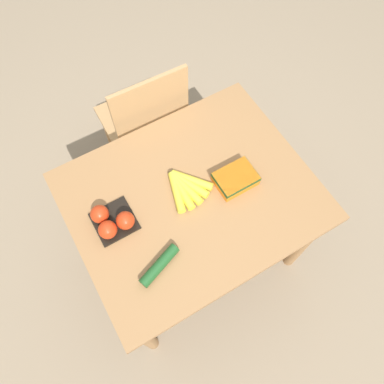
{
  "coord_description": "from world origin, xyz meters",
  "views": [
    {
      "loc": [
        -0.34,
        -0.58,
        2.16
      ],
      "look_at": [
        0.0,
        0.0,
        0.77
      ],
      "focal_mm": 35.0,
      "sensor_mm": 36.0,
      "label": 1
    }
  ],
  "objects_px": {
    "banana_bunch": "(185,187)",
    "tomato_pack": "(112,221)",
    "carrot_bag": "(236,178)",
    "chair": "(146,123)",
    "cucumber_near": "(159,265)"
  },
  "relations": [
    {
      "from": "chair",
      "to": "carrot_bag",
      "type": "relative_size",
      "value": 5.46
    },
    {
      "from": "banana_bunch",
      "to": "carrot_bag",
      "type": "height_order",
      "value": "carrot_bag"
    },
    {
      "from": "chair",
      "to": "carrot_bag",
      "type": "distance_m",
      "value": 0.72
    },
    {
      "from": "cucumber_near",
      "to": "chair",
      "type": "bearing_deg",
      "value": 67.98
    },
    {
      "from": "chair",
      "to": "cucumber_near",
      "type": "height_order",
      "value": "chair"
    },
    {
      "from": "chair",
      "to": "cucumber_near",
      "type": "distance_m",
      "value": 0.91
    },
    {
      "from": "chair",
      "to": "tomato_pack",
      "type": "bearing_deg",
      "value": 55.19
    },
    {
      "from": "carrot_bag",
      "to": "cucumber_near",
      "type": "height_order",
      "value": "carrot_bag"
    },
    {
      "from": "banana_bunch",
      "to": "tomato_pack",
      "type": "bearing_deg",
      "value": 179.26
    },
    {
      "from": "tomato_pack",
      "to": "cucumber_near",
      "type": "xyz_separation_m",
      "value": [
        0.08,
        -0.25,
        -0.02
      ]
    },
    {
      "from": "tomato_pack",
      "to": "carrot_bag",
      "type": "xyz_separation_m",
      "value": [
        0.53,
        -0.08,
        -0.01
      ]
    },
    {
      "from": "banana_bunch",
      "to": "cucumber_near",
      "type": "height_order",
      "value": "cucumber_near"
    },
    {
      "from": "banana_bunch",
      "to": "tomato_pack",
      "type": "relative_size",
      "value": 1.23
    },
    {
      "from": "chair",
      "to": "banana_bunch",
      "type": "height_order",
      "value": "chair"
    },
    {
      "from": "banana_bunch",
      "to": "tomato_pack",
      "type": "xyz_separation_m",
      "value": [
        -0.33,
        0.0,
        0.02
      ]
    }
  ]
}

